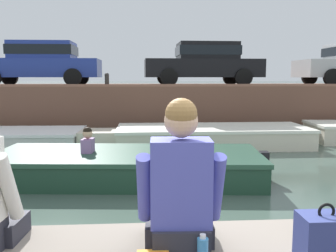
# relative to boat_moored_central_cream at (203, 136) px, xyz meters

# --- Properties ---
(ground_plane) EXTENTS (400.00, 400.00, 0.00)m
(ground_plane) POSITION_rel_boat_moored_central_cream_xyz_m (-1.09, -2.93, -0.28)
(ground_plane) COLOR #42564C
(far_quay_wall) EXTENTS (60.00, 6.00, 1.64)m
(far_quay_wall) POSITION_rel_boat_moored_central_cream_xyz_m (-1.09, 4.81, 0.54)
(far_quay_wall) COLOR brown
(far_quay_wall) RESTS_ON ground
(far_wall_coping) EXTENTS (60.00, 0.24, 0.08)m
(far_wall_coping) POSITION_rel_boat_moored_central_cream_xyz_m (-1.09, 1.93, 1.40)
(far_wall_coping) COLOR brown
(far_wall_coping) RESTS_ON far_quay_wall
(boat_moored_central_cream) EXTENTS (6.39, 2.02, 0.56)m
(boat_moored_central_cream) POSITION_rel_boat_moored_central_cream_xyz_m (0.00, 0.00, 0.00)
(boat_moored_central_cream) COLOR silver
(boat_moored_central_cream) RESTS_ON ground
(motorboat_passing) EXTENTS (6.18, 2.39, 1.01)m
(motorboat_passing) POSITION_rel_boat_moored_central_cream_xyz_m (-2.22, -3.34, -0.01)
(motorboat_passing) COLOR #193828
(motorboat_passing) RESTS_ON ground
(car_left_inner_blue) EXTENTS (4.28, 1.89, 1.54)m
(car_left_inner_blue) POSITION_rel_boat_moored_central_cream_xyz_m (-5.30, 3.35, 2.21)
(car_left_inner_blue) COLOR #233893
(car_left_inner_blue) RESTS_ON far_quay_wall
(car_centre_black) EXTENTS (4.22, 2.03, 1.54)m
(car_centre_black) POSITION_rel_boat_moored_central_cream_xyz_m (0.55, 3.35, 2.21)
(car_centre_black) COLOR black
(car_centre_black) RESTS_ON far_quay_wall
(mooring_bollard_mid) EXTENTS (0.15, 0.15, 0.45)m
(mooring_bollard_mid) POSITION_rel_boat_moored_central_cream_xyz_m (-2.85, 2.06, 1.60)
(mooring_bollard_mid) COLOR #2D2B28
(mooring_bollard_mid) RESTS_ON far_quay_wall
(person_seated_right) EXTENTS (0.54, 0.54, 0.97)m
(person_seated_right) POSITION_rel_boat_moored_central_cream_xyz_m (-1.45, -8.15, 0.94)
(person_seated_right) COLOR #282833
(person_seated_right) RESTS_ON near_quay
(backpack_on_ledge) EXTENTS (0.28, 0.24, 0.41)m
(backpack_on_ledge) POSITION_rel_boat_moored_central_cream_xyz_m (-0.68, -8.46, 0.74)
(backpack_on_ledge) COLOR navy
(backpack_on_ledge) RESTS_ON near_quay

